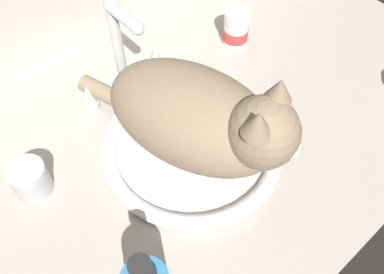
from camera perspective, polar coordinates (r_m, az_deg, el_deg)
The scene contains 6 objects.
countertop at distance 79.37cm, azimuth 0.99°, elevation 1.32°, with size 113.82×69.27×3.00cm, color #ADA399.
sink_basin at distance 73.60cm, azimuth -0.00°, elevation -1.30°, with size 31.93×31.93×2.57cm.
faucet at distance 78.96cm, azimuth -9.52°, elevation 10.26°, with size 19.14×10.50×20.59cm.
cat at distance 65.43cm, azimuth 1.71°, elevation 2.42°, with size 25.71×40.99×19.22cm.
metal_jar at distance 72.78cm, azimuth -21.27°, elevation -5.43°, with size 6.14×6.14×6.01cm.
pill_bottle at distance 91.19cm, azimuth 6.05°, elevation 14.49°, with size 5.42×5.42×8.33cm.
Camera 1 is at (-32.62, -34.90, 64.89)cm, focal length 38.94 mm.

